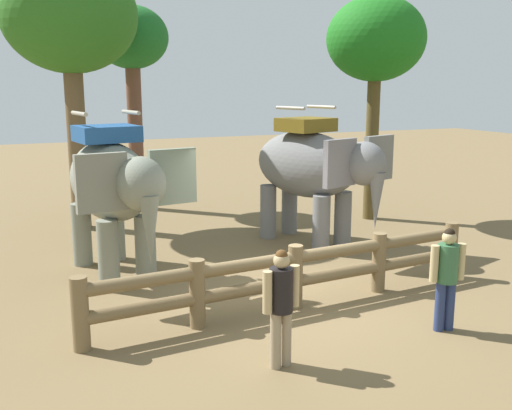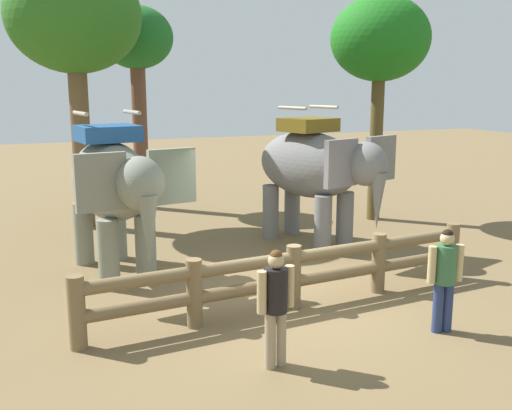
# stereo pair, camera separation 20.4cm
# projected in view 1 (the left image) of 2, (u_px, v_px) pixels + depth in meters

# --- Properties ---
(ground_plane) EXTENTS (60.00, 60.00, 0.00)m
(ground_plane) POSITION_uv_depth(u_px,v_px,m) (288.00, 302.00, 9.84)
(ground_plane) COLOR brown
(log_fence) EXTENTS (7.03, 0.77, 1.05)m
(log_fence) POSITION_uv_depth(u_px,v_px,m) (295.00, 272.00, 9.50)
(log_fence) COLOR brown
(log_fence) RESTS_ON ground
(elephant_near_left) EXTENTS (2.09, 3.67, 3.10)m
(elephant_near_left) POSITION_uv_depth(u_px,v_px,m) (113.00, 186.00, 10.83)
(elephant_near_left) COLOR gray
(elephant_near_left) RESTS_ON ground
(elephant_center) EXTENTS (2.51, 3.71, 3.11)m
(elephant_center) POSITION_uv_depth(u_px,v_px,m) (313.00, 168.00, 13.05)
(elephant_center) COLOR slate
(elephant_center) RESTS_ON ground
(tourist_woman_in_black) EXTENTS (0.54, 0.36, 1.56)m
(tourist_woman_in_black) POSITION_uv_depth(u_px,v_px,m) (281.00, 300.00, 7.44)
(tourist_woman_in_black) COLOR gray
(tourist_woman_in_black) RESTS_ON ground
(tourist_man_in_blue) EXTENTS (0.54, 0.35, 1.55)m
(tourist_man_in_blue) POSITION_uv_depth(u_px,v_px,m) (447.00, 272.00, 8.56)
(tourist_man_in_blue) COLOR navy
(tourist_man_in_blue) RESTS_ON ground
(tree_far_left) EXTENTS (3.20, 3.20, 6.53)m
(tree_far_left) POSITION_uv_depth(u_px,v_px,m) (70.00, 19.00, 13.94)
(tree_far_left) COLOR brown
(tree_far_left) RESTS_ON ground
(tree_back_center) EXTENTS (2.05, 2.05, 5.72)m
(tree_back_center) POSITION_uv_depth(u_px,v_px,m) (132.00, 47.00, 16.39)
(tree_back_center) COLOR brown
(tree_back_center) RESTS_ON ground
(tree_far_right) EXTENTS (2.53, 2.53, 5.79)m
(tree_far_right) POSITION_uv_depth(u_px,v_px,m) (376.00, 42.00, 15.05)
(tree_far_right) COLOR brown
(tree_far_right) RESTS_ON ground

